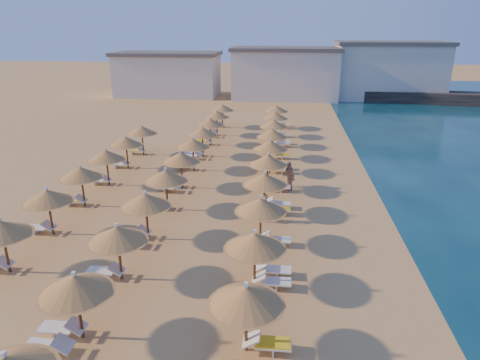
# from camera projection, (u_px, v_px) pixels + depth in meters

# --- Properties ---
(ground) EXTENTS (220.00, 220.00, 0.00)m
(ground) POSITION_uv_depth(u_px,v_px,m) (207.00, 227.00, 22.74)
(ground) COLOR tan
(ground) RESTS_ON ground
(jetty) EXTENTS (30.26, 8.26, 1.50)m
(jetty) POSITION_uv_depth(u_px,v_px,m) (448.00, 98.00, 59.32)
(jetty) COLOR black
(jetty) RESTS_ON ground
(hotel_blocks) EXTENTS (48.39, 10.14, 8.10)m
(hotel_blocks) POSITION_uv_depth(u_px,v_px,m) (287.00, 72.00, 63.22)
(hotel_blocks) COLOR silver
(hotel_blocks) RESTS_ON ground
(parasol_row_east) EXTENTS (2.53, 38.99, 2.58)m
(parasol_row_east) POSITION_uv_depth(u_px,v_px,m) (268.00, 161.00, 27.07)
(parasol_row_east) COLOR brown
(parasol_row_east) RESTS_ON ground
(parasol_row_west) EXTENTS (2.53, 38.99, 2.58)m
(parasol_row_west) POSITION_uv_depth(u_px,v_px,m) (181.00, 158.00, 27.65)
(parasol_row_west) COLOR brown
(parasol_row_west) RESTS_ON ground
(parasol_row_inland) EXTENTS (2.53, 20.76, 2.58)m
(parasol_row_inland) POSITION_uv_depth(u_px,v_px,m) (94.00, 164.00, 26.45)
(parasol_row_inland) COLOR brown
(parasol_row_inland) RESTS_ON ground
(loungers) EXTENTS (13.67, 38.00, 0.66)m
(loungers) POSITION_uv_depth(u_px,v_px,m) (204.00, 185.00, 27.78)
(loungers) COLOR white
(loungers) RESTS_ON ground
(beachgoer_c) EXTENTS (0.87, 1.01, 1.63)m
(beachgoer_c) POSITION_uv_depth(u_px,v_px,m) (290.00, 178.00, 27.74)
(beachgoer_c) COLOR tan
(beachgoer_c) RESTS_ON ground
(beachgoer_a) EXTENTS (0.55, 0.67, 1.57)m
(beachgoer_a) POSITION_uv_depth(u_px,v_px,m) (265.00, 208.00, 23.15)
(beachgoer_a) COLOR tan
(beachgoer_a) RESTS_ON ground
(beachgoer_b) EXTENTS (0.97, 1.06, 1.77)m
(beachgoer_b) POSITION_uv_depth(u_px,v_px,m) (288.00, 175.00, 28.09)
(beachgoer_b) COLOR tan
(beachgoer_b) RESTS_ON ground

